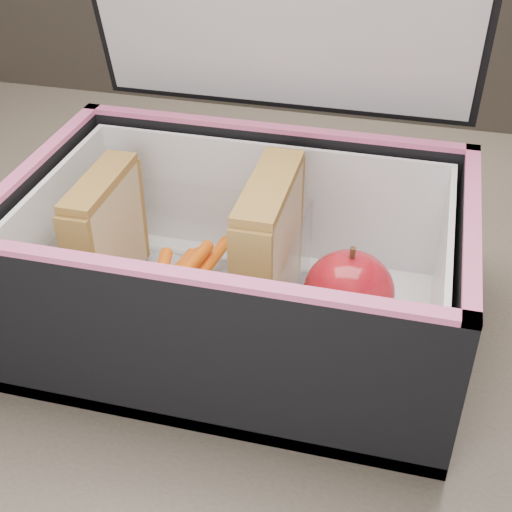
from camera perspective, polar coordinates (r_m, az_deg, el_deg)
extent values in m
cube|color=#66584B|center=(0.58, 0.62, -6.16)|extent=(1.20, 0.80, 0.03)
cube|color=tan|center=(0.56, -12.55, 1.50)|extent=(0.01, 0.09, 0.09)
cube|color=#C65C72|center=(0.56, -11.81, 1.09)|extent=(0.01, 0.08, 0.09)
cube|color=tan|center=(0.56, -11.15, 1.30)|extent=(0.01, 0.09, 0.09)
cube|color=brown|center=(0.53, -12.48, 5.78)|extent=(0.02, 0.09, 0.01)
cube|color=tan|center=(0.52, 0.08, 0.32)|extent=(0.01, 0.10, 0.11)
cube|color=#C65C72|center=(0.52, 1.01, -0.20)|extent=(0.01, 0.10, 0.10)
cube|color=tan|center=(0.52, 1.95, 0.05)|extent=(0.01, 0.10, 0.11)
cube|color=brown|center=(0.49, 1.08, 5.62)|extent=(0.03, 0.10, 0.01)
cylinder|color=#D65900|center=(0.57, -6.23, -1.87)|extent=(0.02, 0.08, 0.01)
cylinder|color=#D65900|center=(0.54, -8.11, -3.36)|extent=(0.02, 0.08, 0.01)
cylinder|color=#D65900|center=(0.53, -7.81, -2.20)|extent=(0.03, 0.08, 0.01)
cylinder|color=#D65900|center=(0.55, -6.51, -3.68)|extent=(0.02, 0.08, 0.01)
cylinder|color=#D65900|center=(0.55, -6.88, -2.04)|extent=(0.02, 0.08, 0.01)
cylinder|color=#D65900|center=(0.54, -5.78, -1.34)|extent=(0.02, 0.08, 0.01)
cylinder|color=#D65900|center=(0.56, -5.95, -3.21)|extent=(0.02, 0.08, 0.01)
cylinder|color=#D65900|center=(0.57, -4.01, -0.92)|extent=(0.02, 0.08, 0.01)
cube|color=white|center=(0.54, 7.66, -5.30)|extent=(0.10, 0.10, 0.01)
ellipsoid|color=maroon|center=(0.51, 7.43, -2.89)|extent=(0.07, 0.07, 0.06)
cylinder|color=#472C19|center=(0.49, 7.73, 0.22)|extent=(0.00, 0.01, 0.01)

